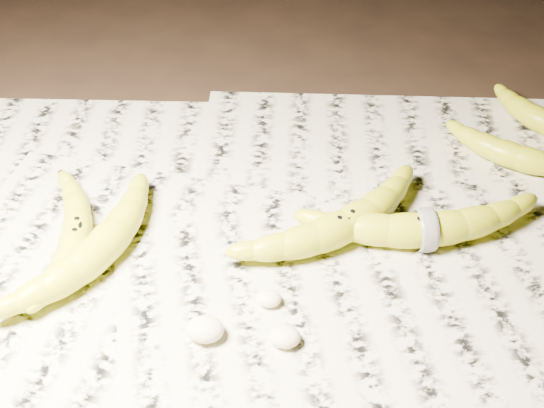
# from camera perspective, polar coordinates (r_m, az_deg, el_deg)

# --- Properties ---
(ground) EXTENTS (3.00, 3.00, 0.00)m
(ground) POSITION_cam_1_polar(r_m,az_deg,el_deg) (0.81, -2.16, -4.57)
(ground) COLOR black
(ground) RESTS_ON ground
(newspaper_patch) EXTENTS (0.90, 0.70, 0.01)m
(newspaper_patch) POSITION_cam_1_polar(r_m,az_deg,el_deg) (0.82, 0.41, -3.32)
(newspaper_patch) COLOR beige
(newspaper_patch) RESTS_ON ground
(banana_left_a) EXTENTS (0.08, 0.19, 0.03)m
(banana_left_a) POSITION_cam_1_polar(r_m,az_deg,el_deg) (0.84, -14.59, -2.06)
(banana_left_a) COLOR yellow
(banana_left_a) RESTS_ON newspaper_patch
(banana_left_b) EXTENTS (0.14, 0.21, 0.04)m
(banana_left_b) POSITION_cam_1_polar(r_m,az_deg,el_deg) (0.81, -12.95, -3.23)
(banana_left_b) COLOR yellow
(banana_left_b) RESTS_ON newspaper_patch
(banana_center) EXTENTS (0.21, 0.19, 0.04)m
(banana_center) POSITION_cam_1_polar(r_m,az_deg,el_deg) (0.82, 5.44, -1.48)
(banana_center) COLOR yellow
(banana_center) RESTS_ON newspaper_patch
(banana_taped) EXTENTS (0.24, 0.11, 0.04)m
(banana_taped) POSITION_cam_1_polar(r_m,az_deg,el_deg) (0.83, 11.47, -1.72)
(banana_taped) COLOR yellow
(banana_taped) RESTS_ON newspaper_patch
(banana_upper_a) EXTENTS (0.17, 0.11, 0.03)m
(banana_upper_a) POSITION_cam_1_polar(r_m,az_deg,el_deg) (0.96, 18.09, 3.55)
(banana_upper_a) COLOR yellow
(banana_upper_a) RESTS_ON newspaper_patch
(measuring_tape) EXTENTS (0.01, 0.05, 0.05)m
(measuring_tape) POSITION_cam_1_polar(r_m,az_deg,el_deg) (0.83, 11.47, -1.72)
(measuring_tape) COLOR white
(measuring_tape) RESTS_ON newspaper_patch
(flesh_chunk_a) EXTENTS (0.04, 0.03, 0.02)m
(flesh_chunk_a) POSITION_cam_1_polar(r_m,az_deg,el_deg) (0.73, -5.09, -9.18)
(flesh_chunk_a) COLOR #FFEFC5
(flesh_chunk_a) RESTS_ON newspaper_patch
(flesh_chunk_b) EXTENTS (0.03, 0.03, 0.02)m
(flesh_chunk_b) POSITION_cam_1_polar(r_m,az_deg,el_deg) (0.72, 0.96, -9.77)
(flesh_chunk_b) COLOR #FFEFC5
(flesh_chunk_b) RESTS_ON newspaper_patch
(flesh_chunk_c) EXTENTS (0.03, 0.02, 0.01)m
(flesh_chunk_c) POSITION_cam_1_polar(r_m,az_deg,el_deg) (0.76, -0.25, -6.94)
(flesh_chunk_c) COLOR #FFEFC5
(flesh_chunk_c) RESTS_ON newspaper_patch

